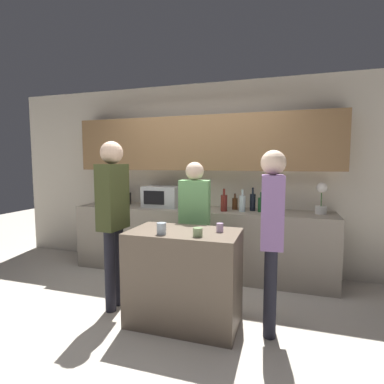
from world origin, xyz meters
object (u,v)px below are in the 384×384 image
object	(u,v)px
cup_1	(220,227)
person_right	(272,226)
person_center	(195,218)
microwave	(162,196)
potted_plant	(321,198)
bottle_2	(242,203)
bottle_0	(224,203)
bottle_4	(261,204)
bottle_1	(235,203)
toaster	(121,199)
cup_2	(198,232)
cup_0	(161,229)
bottle_3	(253,202)
person_left	(113,209)

from	to	relation	value
cup_1	person_right	bearing A→B (deg)	-0.63
person_center	cup_1	bearing A→B (deg)	121.79
microwave	potted_plant	distance (m)	2.15
microwave	person_right	xyz separation A→B (m)	(1.61, -1.31, -0.07)
microwave	person_center	distance (m)	1.10
bottle_2	bottle_0	bearing A→B (deg)	-171.60
bottle_4	microwave	bearing A→B (deg)	177.53
bottle_1	person_right	distance (m)	1.45
toaster	cup_2	bearing A→B (deg)	-42.60
bottle_0	cup_2	size ratio (longest dim) A/B	3.49
bottle_0	potted_plant	bearing A→B (deg)	7.31
microwave	potted_plant	xyz separation A→B (m)	(2.15, 0.00, 0.05)
microwave	cup_0	bearing A→B (deg)	-67.29
bottle_3	cup_0	world-z (taller)	bottle_3
bottle_1	cup_1	size ratio (longest dim) A/B	2.70
person_left	bottle_4	bearing A→B (deg)	135.31
bottle_3	person_left	world-z (taller)	person_left
toaster	bottle_4	bearing A→B (deg)	-1.70
bottle_4	cup_2	world-z (taller)	bottle_4
microwave	potted_plant	size ratio (longest dim) A/B	1.32
cup_0	bottle_2	bearing A→B (deg)	69.90
person_left	person_center	distance (m)	0.91
bottle_4	person_right	xyz separation A→B (m)	(0.19, -1.25, -0.02)
bottle_1	bottle_3	xyz separation A→B (m)	(0.24, -0.03, 0.03)
potted_plant	person_center	world-z (taller)	person_center
person_left	person_right	world-z (taller)	person_left
bottle_0	person_right	size ratio (longest dim) A/B	0.18
microwave	cup_1	world-z (taller)	microwave
bottle_1	person_right	size ratio (longest dim) A/B	0.13
bottle_4	cup_2	bearing A→B (deg)	-106.05
microwave	bottle_3	distance (m)	1.31
bottle_1	cup_2	size ratio (longest dim) A/B	2.58
microwave	person_right	size ratio (longest dim) A/B	0.31
toaster	person_center	xyz separation A→B (m)	(1.43, -0.81, -0.08)
toaster	cup_2	xyz separation A→B (m)	(1.68, -1.55, -0.06)
potted_plant	bottle_1	world-z (taller)	potted_plant
cup_0	cup_1	distance (m)	0.55
cup_0	person_left	world-z (taller)	person_left
cup_1	person_center	world-z (taller)	person_center
cup_1	person_center	size ratio (longest dim) A/B	0.05
potted_plant	person_center	xyz separation A→B (m)	(-1.41, -0.81, -0.19)
microwave	person_right	distance (m)	2.08
bottle_0	person_center	world-z (taller)	person_center
cup_1	cup_2	xyz separation A→B (m)	(-0.15, -0.24, -0.00)
bottle_3	cup_1	world-z (taller)	bottle_3
cup_0	cup_1	xyz separation A→B (m)	(0.49, 0.26, -0.01)
potted_plant	cup_1	xyz separation A→B (m)	(-1.01, -1.31, -0.16)
bottle_3	bottle_2	bearing A→B (deg)	-135.28
bottle_0	cup_1	size ratio (longest dim) A/B	3.66
bottle_0	bottle_1	size ratio (longest dim) A/B	1.35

